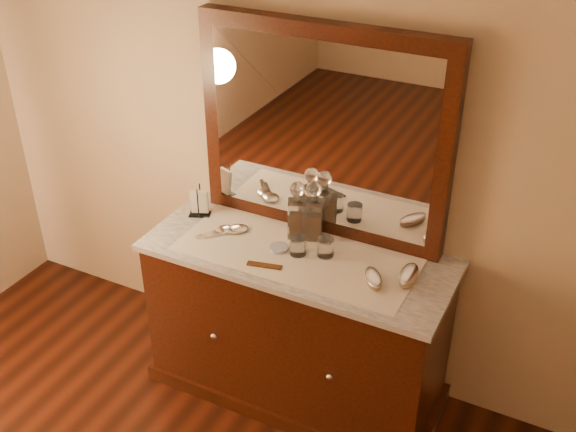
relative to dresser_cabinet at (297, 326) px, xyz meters
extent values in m
plane|color=tan|center=(0.00, 0.29, 0.99)|extent=(4.50, 4.50, 0.00)
cube|color=black|center=(0.00, 0.00, 0.00)|extent=(1.40, 0.55, 0.82)
cube|color=black|center=(0.00, 0.00, -0.37)|extent=(1.46, 0.59, 0.08)
sphere|color=silver|center=(-0.30, -0.28, 0.04)|extent=(0.04, 0.04, 0.04)
sphere|color=silver|center=(0.30, -0.28, 0.04)|extent=(0.04, 0.04, 0.04)
cube|color=white|center=(0.00, 0.00, 0.42)|extent=(1.44, 0.59, 0.03)
cube|color=black|center=(0.00, 0.25, 0.94)|extent=(1.20, 0.08, 1.00)
cube|color=white|center=(0.00, 0.21, 0.94)|extent=(1.06, 0.01, 0.86)
cube|color=white|center=(0.00, -0.02, 0.44)|extent=(1.10, 0.45, 0.00)
cylinder|color=white|center=(-0.09, -0.02, 0.45)|extent=(0.10, 0.10, 0.02)
cube|color=brown|center=(-0.08, -0.17, 0.45)|extent=(0.16, 0.06, 0.01)
cube|color=black|center=(-0.59, 0.08, 0.44)|extent=(0.12, 0.10, 0.01)
cylinder|color=black|center=(-0.57, 0.05, 0.52)|extent=(0.01, 0.01, 0.16)
cylinder|color=black|center=(-0.60, 0.11, 0.52)|extent=(0.01, 0.01, 0.16)
cube|color=white|center=(-0.59, 0.08, 0.51)|extent=(0.09, 0.07, 0.13)
cube|color=#8D4C14|center=(-0.07, 0.13, 0.51)|extent=(0.09, 0.09, 0.13)
cube|color=white|center=(-0.07, 0.13, 0.54)|extent=(0.11, 0.11, 0.18)
cylinder|color=white|center=(-0.07, 0.13, 0.64)|extent=(0.05, 0.05, 0.03)
sphere|color=white|center=(-0.07, 0.13, 0.69)|extent=(0.09, 0.09, 0.07)
cube|color=#8D4C14|center=(0.01, 0.15, 0.51)|extent=(0.09, 0.09, 0.13)
cube|color=white|center=(0.01, 0.15, 0.54)|extent=(0.11, 0.11, 0.19)
cylinder|color=white|center=(0.01, 0.15, 0.65)|extent=(0.05, 0.05, 0.03)
sphere|color=white|center=(0.01, 0.15, 0.70)|extent=(0.09, 0.09, 0.07)
ellipsoid|color=#927559|center=(0.39, -0.07, 0.46)|extent=(0.14, 0.17, 0.02)
ellipsoid|color=silver|center=(0.39, -0.07, 0.48)|extent=(0.14, 0.17, 0.02)
ellipsoid|color=#927559|center=(0.52, 0.02, 0.46)|extent=(0.09, 0.18, 0.03)
ellipsoid|color=silver|center=(0.52, 0.02, 0.48)|extent=(0.09, 0.18, 0.03)
ellipsoid|color=silver|center=(-0.39, 0.00, 0.45)|extent=(0.12, 0.12, 0.02)
cube|color=silver|center=(-0.44, -0.07, 0.45)|extent=(0.09, 0.11, 0.01)
ellipsoid|color=silver|center=(-0.34, 0.03, 0.45)|extent=(0.14, 0.14, 0.02)
cube|color=silver|center=(-0.40, -0.04, 0.45)|extent=(0.11, 0.12, 0.01)
cylinder|color=white|center=(0.12, 0.03, 0.49)|extent=(0.08, 0.08, 0.09)
cylinder|color=white|center=(0.01, -0.01, 0.49)|extent=(0.08, 0.08, 0.09)
camera|label=1|loc=(1.14, -2.35, 2.22)|focal=42.87mm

